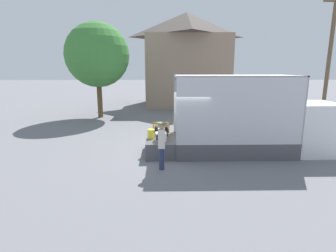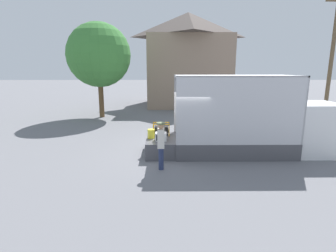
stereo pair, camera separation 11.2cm
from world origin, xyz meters
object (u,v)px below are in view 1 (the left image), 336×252
at_px(box_truck, 270,131).
at_px(street_tree, 97,55).
at_px(orange_bucket, 151,134).
at_px(worker_person, 161,141).
at_px(utility_pole, 330,55).
at_px(portable_generator, 162,131).
at_px(microwave, 161,137).

bearing_deg(box_truck, street_tree, 136.48).
distance_m(box_truck, orange_bucket, 5.01).
bearing_deg(worker_person, utility_pole, 41.17).
relative_size(box_truck, utility_pole, 0.77).
relative_size(portable_generator, worker_person, 0.42).
bearing_deg(portable_generator, box_truck, -5.70).
height_order(microwave, street_tree, street_tree).
xyz_separation_m(portable_generator, orange_bucket, (-0.44, -0.51, -0.01)).
relative_size(microwave, street_tree, 0.07).
distance_m(box_truck, worker_person, 4.94).
bearing_deg(microwave, street_tree, 116.50).
bearing_deg(box_truck, portable_generator, 174.30).
bearing_deg(utility_pole, orange_bucket, -144.97).
bearing_deg(portable_generator, street_tree, 119.07).
bearing_deg(worker_person, microwave, 90.96).
bearing_deg(utility_pole, street_tree, -179.44).
distance_m(portable_generator, street_tree, 10.09).
bearing_deg(worker_person, orange_bucket, 103.56).
xyz_separation_m(orange_bucket, street_tree, (-4.14, 8.75, 3.62)).
xyz_separation_m(microwave, street_tree, (-4.56, 9.14, 3.65)).
distance_m(microwave, street_tree, 10.84).
bearing_deg(utility_pole, portable_generator, -145.61).
xyz_separation_m(box_truck, utility_pole, (7.70, 8.86, 3.61)).
bearing_deg(utility_pole, microwave, -142.90).
xyz_separation_m(worker_person, utility_pole, (12.28, 10.74, 3.51)).
distance_m(box_truck, microwave, 4.62).
distance_m(microwave, portable_generator, 0.90).
height_order(microwave, portable_generator, portable_generator).
xyz_separation_m(microwave, orange_bucket, (-0.42, 0.39, 0.02)).
height_order(box_truck, worker_person, box_truck).
relative_size(portable_generator, orange_bucket, 1.87).
xyz_separation_m(box_truck, worker_person, (-4.57, -1.88, 0.10)).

